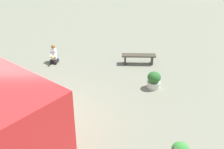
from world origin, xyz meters
The scene contains 4 objects.
ground_plane centered at (0.00, 0.00, 0.00)m, with size 40.00×40.00×0.00m, color gray.
person_customer centered at (0.14, -4.63, 0.32)m, with size 0.44×0.76×0.86m.
planter_flowering_far centered at (-4.34, -2.13, 0.35)m, with size 0.54×0.54×0.70m.
plaza_bench centered at (-3.93, -4.42, 0.34)m, with size 1.61×0.45×0.46m.
Camera 1 is at (-2.64, 7.43, 5.58)m, focal length 43.72 mm.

